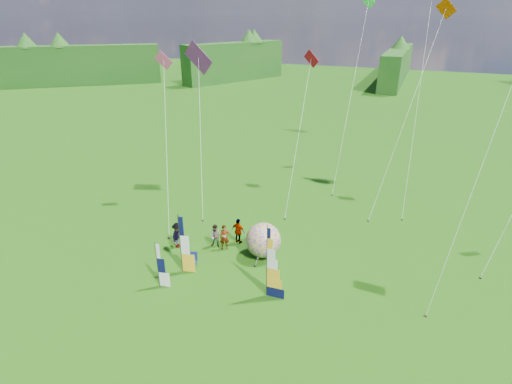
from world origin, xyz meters
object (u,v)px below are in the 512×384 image
at_px(side_banner_far, 157,265).
at_px(spectator_a, 225,237).
at_px(spectator_c, 178,235).
at_px(kite_whale, 422,74).
at_px(spectator_d, 238,231).
at_px(side_banner_left, 180,245).
at_px(feather_banner_main, 267,263).
at_px(spectator_b, 216,236).
at_px(bol_inflatable, 263,240).
at_px(camp_chair, 192,261).

xyz_separation_m(side_banner_far, spectator_a, (1.75, 5.11, -0.55)).
bearing_deg(spectator_a, spectator_c, 164.17).
relative_size(spectator_c, kite_whale, 0.09).
bearing_deg(spectator_a, kite_whale, 21.10).
bearing_deg(spectator_d, side_banner_far, 81.07).
relative_size(side_banner_left, spectator_d, 2.05).
relative_size(feather_banner_main, spectator_b, 2.60).
relative_size(side_banner_left, side_banner_far, 1.33).
relative_size(spectator_b, kite_whale, 0.08).
distance_m(side_banner_far, kite_whale, 25.13).
distance_m(bol_inflatable, spectator_c, 5.94).
xyz_separation_m(feather_banner_main, side_banner_left, (-5.69, 0.16, -0.28)).
bearing_deg(side_banner_far, spectator_d, 59.15).
bearing_deg(spectator_b, feather_banner_main, -43.79).
relative_size(spectator_b, spectator_c, 0.92).
bearing_deg(spectator_d, spectator_a, 74.98).
distance_m(side_banner_far, spectator_b, 5.25).
bearing_deg(kite_whale, bol_inflatable, -131.55).
xyz_separation_m(bol_inflatable, spectator_c, (-5.80, -1.27, -0.25)).
relative_size(feather_banner_main, kite_whale, 0.22).
relative_size(side_banner_left, kite_whale, 0.19).
distance_m(side_banner_left, spectator_b, 3.56).
bearing_deg(side_banner_far, spectator_b, 67.58).
bearing_deg(side_banner_far, side_banner_left, 64.75).
xyz_separation_m(spectator_a, spectator_c, (-3.09, -1.00, 0.02)).
distance_m(side_banner_left, side_banner_far, 1.90).
relative_size(feather_banner_main, spectator_a, 2.45).
height_order(spectator_a, spectator_d, spectator_d).
relative_size(side_banner_left, spectator_b, 2.27).
bearing_deg(feather_banner_main, spectator_a, 138.90).
distance_m(spectator_b, spectator_d, 1.62).
bearing_deg(side_banner_far, feather_banner_main, 4.09).
bearing_deg(spectator_b, spectator_d, 32.25).
distance_m(side_banner_left, spectator_d, 4.87).
xyz_separation_m(spectator_b, kite_whale, (11.20, 14.98, 9.42)).
bearing_deg(spectator_a, side_banner_far, -142.75).
xyz_separation_m(feather_banner_main, kite_whale, (6.11, 18.47, 8.06)).
height_order(spectator_c, spectator_d, spectator_d).
bearing_deg(spectator_c, camp_chair, -136.31).
bearing_deg(spectator_c, spectator_d, -67.37).
bearing_deg(spectator_c, side_banner_left, -149.52).
bearing_deg(spectator_d, camp_chair, 81.65).
relative_size(bol_inflatable, spectator_d, 1.24).
distance_m(bol_inflatable, camp_chair, 4.76).
xyz_separation_m(camp_chair, kite_whale, (11.37, 17.79, 9.75)).
bearing_deg(side_banner_left, spectator_a, 56.43).
bearing_deg(feather_banner_main, kite_whale, 69.03).
bearing_deg(spectator_d, side_banner_left, 78.93).
height_order(spectator_b, spectator_d, spectator_d).
distance_m(spectator_a, spectator_b, 0.68).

